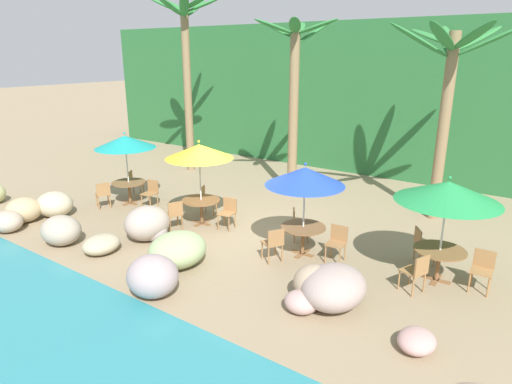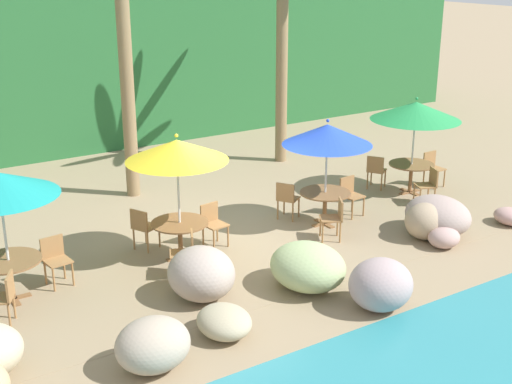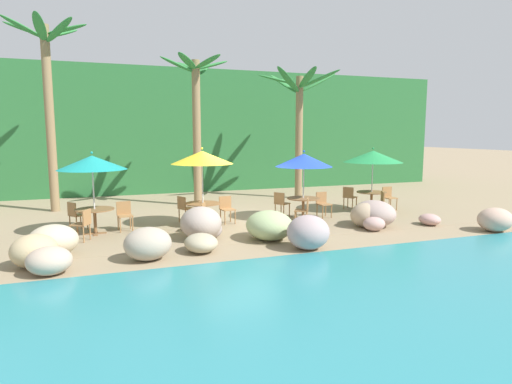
{
  "view_description": "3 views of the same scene",
  "coord_description": "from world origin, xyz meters",
  "px_view_note": "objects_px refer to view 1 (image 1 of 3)",
  "views": [
    {
      "loc": [
        7.01,
        -9.1,
        4.79
      ],
      "look_at": [
        0.43,
        0.25,
        1.19
      ],
      "focal_mm": 31.12,
      "sensor_mm": 36.0,
      "label": 1
    },
    {
      "loc": [
        -6.6,
        -11.16,
        5.59
      ],
      "look_at": [
        0.65,
        0.19,
        0.91
      ],
      "focal_mm": 48.35,
      "sensor_mm": 36.0,
      "label": 2
    },
    {
      "loc": [
        -4.24,
        -13.29,
        2.92
      ],
      "look_at": [
        0.52,
        -0.06,
        1.0
      ],
      "focal_mm": 30.54,
      "sensor_mm": 36.0,
      "label": 3
    }
  ],
  "objects_px": {
    "dining_table_green": "(439,255)",
    "palm_tree_third": "(449,84)",
    "chair_green_inland": "(422,243)",
    "chair_blue_inland": "(298,222)",
    "chair_green_seaward": "(483,268)",
    "chair_teal_inland": "(134,181)",
    "palm_tree_second": "(295,81)",
    "chair_blue_seaward": "(337,241)",
    "dining_table_blue": "(303,231)",
    "palm_tree_nearest": "(186,57)",
    "chair_yellow_seaward": "(228,211)",
    "umbrella_green": "(448,192)",
    "umbrella_yellow": "(199,151)",
    "chair_blue_left": "(274,242)",
    "chair_teal_seaward": "(151,192)",
    "chair_yellow_inland": "(206,198)",
    "chair_yellow_left": "(174,213)",
    "umbrella_blue": "(305,176)",
    "dining_table_yellow": "(201,204)",
    "umbrella_teal": "(125,142)",
    "dining_table_teal": "(129,186)",
    "chair_green_left": "(417,271)",
    "chair_teal_left": "(103,193)"
  },
  "relations": [
    {
      "from": "dining_table_green",
      "to": "umbrella_yellow",
      "type": "bearing_deg",
      "value": -176.31
    },
    {
      "from": "chair_teal_seaward",
      "to": "palm_tree_third",
      "type": "distance_m",
      "value": 9.47
    },
    {
      "from": "chair_green_inland",
      "to": "chair_blue_inland",
      "type": "bearing_deg",
      "value": -170.41
    },
    {
      "from": "chair_blue_seaward",
      "to": "chair_yellow_seaward",
      "type": "bearing_deg",
      "value": 177.53
    },
    {
      "from": "chair_yellow_left",
      "to": "palm_tree_second",
      "type": "bearing_deg",
      "value": 78.39
    },
    {
      "from": "chair_teal_inland",
      "to": "palm_tree_second",
      "type": "bearing_deg",
      "value": 36.63
    },
    {
      "from": "chair_teal_inland",
      "to": "dining_table_blue",
      "type": "xyz_separation_m",
      "value": [
        7.16,
        -0.78,
        0.1
      ]
    },
    {
      "from": "palm_tree_nearest",
      "to": "palm_tree_second",
      "type": "relative_size",
      "value": 1.18
    },
    {
      "from": "dining_table_teal",
      "to": "umbrella_blue",
      "type": "xyz_separation_m",
      "value": [
        6.61,
        -0.12,
        1.39
      ]
    },
    {
      "from": "chair_yellow_left",
      "to": "chair_teal_inland",
      "type": "bearing_deg",
      "value": 156.85
    },
    {
      "from": "chair_blue_left",
      "to": "umbrella_green",
      "type": "relative_size",
      "value": 0.37
    },
    {
      "from": "dining_table_blue",
      "to": "chair_blue_inland",
      "type": "relative_size",
      "value": 1.26
    },
    {
      "from": "chair_blue_inland",
      "to": "umbrella_green",
      "type": "bearing_deg",
      "value": -2.29
    },
    {
      "from": "umbrella_green",
      "to": "chair_teal_left",
      "type": "bearing_deg",
      "value": -173.08
    },
    {
      "from": "chair_teal_seaward",
      "to": "umbrella_blue",
      "type": "relative_size",
      "value": 0.37
    },
    {
      "from": "dining_table_green",
      "to": "palm_tree_third",
      "type": "relative_size",
      "value": 0.2
    },
    {
      "from": "chair_blue_left",
      "to": "palm_tree_second",
      "type": "relative_size",
      "value": 0.15
    },
    {
      "from": "chair_blue_seaward",
      "to": "palm_tree_second",
      "type": "bearing_deg",
      "value": 132.37
    },
    {
      "from": "chair_teal_seaward",
      "to": "chair_yellow_inland",
      "type": "height_order",
      "value": "same"
    },
    {
      "from": "umbrella_green",
      "to": "chair_green_left",
      "type": "height_order",
      "value": "umbrella_green"
    },
    {
      "from": "dining_table_yellow",
      "to": "chair_blue_inland",
      "type": "relative_size",
      "value": 1.26
    },
    {
      "from": "chair_teal_inland",
      "to": "palm_tree_third",
      "type": "relative_size",
      "value": 0.15
    },
    {
      "from": "chair_green_seaward",
      "to": "chair_blue_inland",
      "type": "bearing_deg",
      "value": 179.61
    },
    {
      "from": "chair_yellow_seaward",
      "to": "palm_tree_second",
      "type": "height_order",
      "value": "palm_tree_second"
    },
    {
      "from": "dining_table_yellow",
      "to": "chair_yellow_left",
      "type": "distance_m",
      "value": 0.86
    },
    {
      "from": "dining_table_green",
      "to": "palm_tree_third",
      "type": "distance_m",
      "value": 5.34
    },
    {
      "from": "umbrella_yellow",
      "to": "chair_blue_seaward",
      "type": "relative_size",
      "value": 2.85
    },
    {
      "from": "chair_teal_inland",
      "to": "chair_yellow_inland",
      "type": "distance_m",
      "value": 3.28
    },
    {
      "from": "chair_yellow_seaward",
      "to": "umbrella_green",
      "type": "height_order",
      "value": "umbrella_green"
    },
    {
      "from": "chair_teal_seaward",
      "to": "chair_yellow_seaward",
      "type": "height_order",
      "value": "same"
    },
    {
      "from": "dining_table_green",
      "to": "palm_tree_nearest",
      "type": "distance_m",
      "value": 12.48
    },
    {
      "from": "umbrella_teal",
      "to": "chair_blue_left",
      "type": "height_order",
      "value": "umbrella_teal"
    },
    {
      "from": "chair_yellow_left",
      "to": "dining_table_green",
      "type": "relative_size",
      "value": 0.79
    },
    {
      "from": "chair_green_seaward",
      "to": "chair_green_inland",
      "type": "xyz_separation_m",
      "value": [
        -1.39,
        0.55,
        0.0
      ]
    },
    {
      "from": "chair_blue_inland",
      "to": "umbrella_teal",
      "type": "bearing_deg",
      "value": -174.84
    },
    {
      "from": "chair_yellow_left",
      "to": "palm_tree_second",
      "type": "height_order",
      "value": "palm_tree_second"
    },
    {
      "from": "chair_teal_inland",
      "to": "chair_green_left",
      "type": "xyz_separation_m",
      "value": [
        9.99,
        -1.07,
        0.0
      ]
    },
    {
      "from": "chair_teal_inland",
      "to": "dining_table_yellow",
      "type": "xyz_separation_m",
      "value": [
        3.73,
        -0.67,
        0.1
      ]
    },
    {
      "from": "dining_table_teal",
      "to": "chair_green_left",
      "type": "height_order",
      "value": "chair_green_left"
    },
    {
      "from": "dining_table_yellow",
      "to": "chair_yellow_inland",
      "type": "relative_size",
      "value": 1.26
    },
    {
      "from": "umbrella_yellow",
      "to": "umbrella_green",
      "type": "relative_size",
      "value": 1.04
    },
    {
      "from": "chair_yellow_inland",
      "to": "dining_table_green",
      "type": "relative_size",
      "value": 0.79
    },
    {
      "from": "dining_table_blue",
      "to": "palm_tree_nearest",
      "type": "xyz_separation_m",
      "value": [
        -8.03,
        4.59,
        3.99
      ]
    },
    {
      "from": "chair_yellow_seaward",
      "to": "umbrella_green",
      "type": "distance_m",
      "value": 5.88
    },
    {
      "from": "umbrella_yellow",
      "to": "chair_blue_inland",
      "type": "bearing_deg",
      "value": 10.99
    },
    {
      "from": "chair_teal_seaward",
      "to": "dining_table_green",
      "type": "xyz_separation_m",
      "value": [
        8.85,
        0.21,
        0.1
      ]
    },
    {
      "from": "dining_table_yellow",
      "to": "umbrella_blue",
      "type": "relative_size",
      "value": 0.47
    },
    {
      "from": "umbrella_blue",
      "to": "umbrella_green",
      "type": "bearing_deg",
      "value": 9.72
    },
    {
      "from": "chair_green_seaward",
      "to": "chair_green_left",
      "type": "relative_size",
      "value": 1.0
    },
    {
      "from": "dining_table_teal",
      "to": "chair_blue_seaward",
      "type": "xyz_separation_m",
      "value": [
        7.45,
        0.05,
        -0.1
      ]
    }
  ]
}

